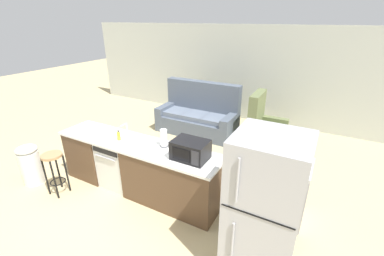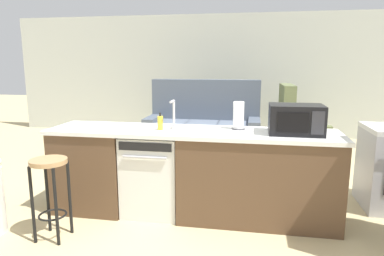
% 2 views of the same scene
% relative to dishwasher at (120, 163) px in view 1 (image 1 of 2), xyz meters
% --- Properties ---
extents(ground_plane, '(24.00, 24.00, 0.00)m').
position_rel_dishwasher_xyz_m(ground_plane, '(0.25, 0.00, -0.42)').
color(ground_plane, tan).
extents(wall_back, '(10.00, 0.06, 2.60)m').
position_rel_dishwasher_xyz_m(wall_back, '(0.55, 4.20, 0.88)').
color(wall_back, beige).
rests_on(wall_back, ground_plane).
extents(kitchen_counter, '(2.94, 0.66, 0.90)m').
position_rel_dishwasher_xyz_m(kitchen_counter, '(0.49, 0.00, -0.00)').
color(kitchen_counter, brown).
rests_on(kitchen_counter, ground_plane).
extents(dishwasher, '(0.58, 0.61, 0.84)m').
position_rel_dishwasher_xyz_m(dishwasher, '(0.00, 0.00, 0.00)').
color(dishwasher, silver).
rests_on(dishwasher, ground_plane).
extents(stove_range, '(0.76, 0.68, 0.90)m').
position_rel_dishwasher_xyz_m(stove_range, '(2.60, 0.55, 0.03)').
color(stove_range, '#B7B7BC').
rests_on(stove_range, ground_plane).
extents(refrigerator, '(0.72, 0.73, 1.75)m').
position_rel_dishwasher_xyz_m(refrigerator, '(2.60, -0.55, 0.45)').
color(refrigerator, '#B7B7BC').
rests_on(refrigerator, ground_plane).
extents(microwave, '(0.50, 0.37, 0.28)m').
position_rel_dishwasher_xyz_m(microwave, '(1.41, -0.00, 0.62)').
color(microwave, black).
rests_on(microwave, kitchen_counter).
extents(sink_faucet, '(0.07, 0.18, 0.30)m').
position_rel_dishwasher_xyz_m(sink_faucet, '(0.21, 0.03, 0.61)').
color(sink_faucet, silver).
rests_on(sink_faucet, kitchen_counter).
extents(paper_towel_roll, '(0.14, 0.14, 0.28)m').
position_rel_dishwasher_xyz_m(paper_towel_roll, '(0.86, 0.13, 0.62)').
color(paper_towel_roll, '#4C4C51').
rests_on(paper_towel_roll, kitchen_counter).
extents(soap_bottle, '(0.06, 0.06, 0.18)m').
position_rel_dishwasher_xyz_m(soap_bottle, '(0.09, -0.04, 0.55)').
color(soap_bottle, yellow).
rests_on(soap_bottle, kitchen_counter).
extents(kettle, '(0.21, 0.17, 0.19)m').
position_rel_dishwasher_xyz_m(kettle, '(2.77, 0.68, 0.56)').
color(kettle, silver).
rests_on(kettle, stove_range).
extents(bar_stool, '(0.32, 0.32, 0.74)m').
position_rel_dishwasher_xyz_m(bar_stool, '(-0.74, -0.72, 0.11)').
color(bar_stool, tan).
rests_on(bar_stool, ground_plane).
extents(trash_bin, '(0.35, 0.35, 0.74)m').
position_rel_dishwasher_xyz_m(trash_bin, '(-1.41, -0.74, -0.04)').
color(trash_bin, white).
rests_on(trash_bin, ground_plane).
extents(couch, '(2.00, 0.91, 1.27)m').
position_rel_dishwasher_xyz_m(couch, '(0.14, 2.74, -0.03)').
color(couch, '#515B6B').
rests_on(couch, ground_plane).
extents(armchair, '(0.82, 0.87, 1.20)m').
position_rel_dishwasher_xyz_m(armchair, '(1.79, 2.85, -0.07)').
color(armchair, '#667047').
rests_on(armchair, ground_plane).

